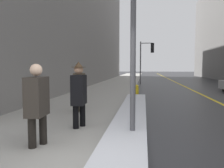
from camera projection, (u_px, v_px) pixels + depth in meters
The scene contains 8 objects.
sidewalk_slab at pixel (112, 86), 18.30m from camera, with size 4.00×80.00×0.01m.
road_centre_stripe at pixel (186, 87), 17.43m from camera, with size 0.16×80.00×0.00m.
snow_bank_curb at pixel (132, 113), 7.06m from camera, with size 0.88×8.43×0.21m.
traffic_light_near at pixel (148, 53), 20.63m from camera, with size 1.31×0.32×4.02m.
pedestrian_with_shoulder_bag at pixel (37, 101), 4.35m from camera, with size 0.34×0.76×1.66m.
pedestrian_nearside at pixel (79, 92), 5.70m from camera, with size 0.37×0.55×1.74m.
pedestrian_trailing at pixel (80, 86), 7.83m from camera, with size 0.34×0.55×1.65m.
fire_hydrant at pixel (137, 91), 11.40m from camera, with size 0.20×0.20×0.70m.
Camera 1 is at (0.64, -3.04, 1.59)m, focal length 35.00 mm.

